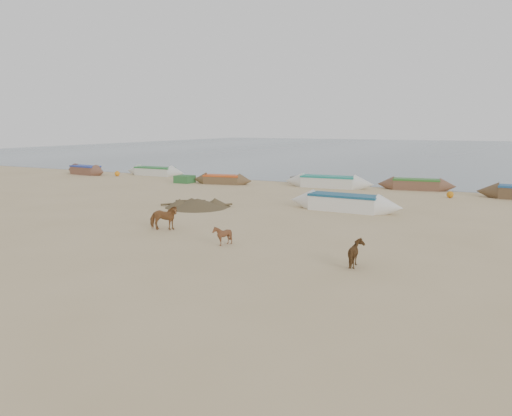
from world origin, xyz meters
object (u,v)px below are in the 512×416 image
(calf_front, at_px, (222,235))
(near_canoe, at_px, (344,203))
(cow_adult, at_px, (164,218))
(calf_right, at_px, (357,254))

(calf_front, height_order, near_canoe, near_canoe)
(cow_adult, bearing_deg, near_canoe, -55.62)
(cow_adult, bearing_deg, calf_front, -130.29)
(calf_right, relative_size, near_canoe, 0.14)
(calf_front, height_order, calf_right, calf_right)
(cow_adult, height_order, near_canoe, cow_adult)
(cow_adult, relative_size, calf_right, 1.47)
(calf_front, xyz_separation_m, calf_right, (5.58, -0.54, 0.05))
(near_canoe, bearing_deg, calf_front, -98.75)
(calf_front, distance_m, calf_right, 5.60)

